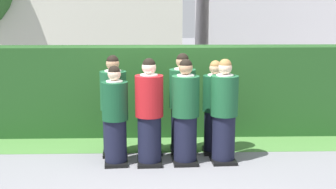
{
  "coord_description": "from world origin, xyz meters",
  "views": [
    {
      "loc": [
        -0.22,
        -6.8,
        2.4
      ],
      "look_at": [
        0.0,
        0.26,
        1.05
      ],
      "focal_mm": 48.45,
      "sensor_mm": 36.0,
      "label": 1
    }
  ],
  "objects": [
    {
      "name": "student_in_red_blazer",
      "position": [
        -0.3,
        -0.01,
        0.79
      ],
      "size": [
        0.43,
        0.53,
        1.66
      ],
      "color": "black",
      "rests_on": "ground"
    },
    {
      "name": "student_front_row_0",
      "position": [
        -0.82,
        -0.01,
        0.74
      ],
      "size": [
        0.4,
        0.51,
        1.55
      ],
      "color": "black",
      "rests_on": "ground"
    },
    {
      "name": "hedge",
      "position": [
        0.0,
        1.76,
        0.85
      ],
      "size": [
        7.0,
        0.7,
        1.69
      ],
      "color": "#214C1E",
      "rests_on": "ground"
    },
    {
      "name": "student_rear_row_3",
      "position": [
        0.79,
        0.52,
        0.74
      ],
      "size": [
        0.41,
        0.45,
        1.56
      ],
      "color": "black",
      "rests_on": "ground"
    },
    {
      "name": "ground_plane",
      "position": [
        0.0,
        0.0,
        0.0
      ],
      "size": [
        60.0,
        60.0,
        0.0
      ],
      "primitive_type": "plane",
      "color": "slate"
    },
    {
      "name": "lawn_strip",
      "position": [
        0.0,
        0.96,
        0.0
      ],
      "size": [
        7.0,
        0.9,
        0.01
      ],
      "primitive_type": "cube",
      "color": "#477A38",
      "rests_on": "ground"
    },
    {
      "name": "student_front_row_2",
      "position": [
        0.26,
        0.02,
        0.78
      ],
      "size": [
        0.43,
        0.52,
        1.64
      ],
      "color": "black",
      "rests_on": "ground"
    },
    {
      "name": "student_rear_row_2",
      "position": [
        0.25,
        0.55,
        0.8
      ],
      "size": [
        0.44,
        0.49,
        1.68
      ],
      "color": "black",
      "rests_on": "ground"
    },
    {
      "name": "student_rear_row_0",
      "position": [
        -0.88,
        0.47,
        0.79
      ],
      "size": [
        0.43,
        0.5,
        1.66
      ],
      "color": "black",
      "rests_on": "ground"
    },
    {
      "name": "student_rear_row_1",
      "position": [
        -0.29,
        0.52,
        0.74
      ],
      "size": [
        0.41,
        0.48,
        1.56
      ],
      "color": "black",
      "rests_on": "ground"
    },
    {
      "name": "student_front_row_3",
      "position": [
        0.87,
        0.05,
        0.78
      ],
      "size": [
        0.43,
        0.49,
        1.64
      ],
      "color": "black",
      "rests_on": "ground"
    }
  ]
}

